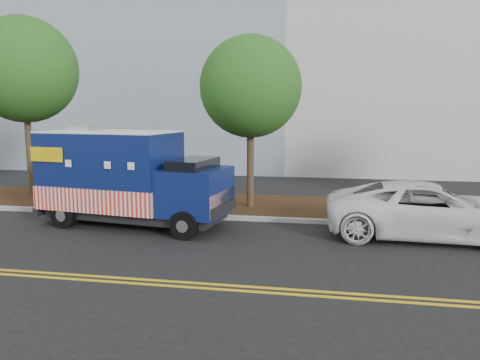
# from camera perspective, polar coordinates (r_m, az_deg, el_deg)

# --- Properties ---
(ground) EXTENTS (120.00, 120.00, 0.00)m
(ground) POSITION_cam_1_polar(r_m,az_deg,el_deg) (14.74, -6.54, -5.91)
(ground) COLOR black
(ground) RESTS_ON ground
(curb) EXTENTS (120.00, 0.18, 0.15)m
(curb) POSITION_cam_1_polar(r_m,az_deg,el_deg) (16.03, -5.09, -4.43)
(curb) COLOR #9E9E99
(curb) RESTS_ON ground
(mulch_strip) EXTENTS (120.00, 4.00, 0.15)m
(mulch_strip) POSITION_cam_1_polar(r_m,az_deg,el_deg) (18.01, -3.32, -2.97)
(mulch_strip) COLOR black
(mulch_strip) RESTS_ON ground
(centerline_near) EXTENTS (120.00, 0.10, 0.01)m
(centerline_near) POSITION_cam_1_polar(r_m,az_deg,el_deg) (10.75, -13.58, -11.58)
(centerline_near) COLOR gold
(centerline_near) RESTS_ON ground
(centerline_far) EXTENTS (120.00, 0.10, 0.01)m
(centerline_far) POSITION_cam_1_polar(r_m,az_deg,el_deg) (10.54, -14.14, -12.02)
(centerline_far) COLOR gold
(centerline_far) RESTS_ON ground
(tree_a) EXTENTS (4.26, 4.26, 7.40)m
(tree_a) POSITION_cam_1_polar(r_m,az_deg,el_deg) (21.27, -24.84, 12.06)
(tree_a) COLOR #38281C
(tree_a) RESTS_ON ground
(tree_b) EXTENTS (3.62, 3.62, 6.29)m
(tree_b) POSITION_cam_1_polar(r_m,az_deg,el_deg) (16.90, 1.30, 11.26)
(tree_b) COLOR #38281C
(tree_b) RESTS_ON ground
(sign_post) EXTENTS (0.06, 0.06, 2.40)m
(sign_post) POSITION_cam_1_polar(r_m,az_deg,el_deg) (16.60, -9.41, -0.11)
(sign_post) COLOR #473828
(sign_post) RESTS_ON ground
(food_truck) EXTENTS (6.35, 3.10, 3.21)m
(food_truck) POSITION_cam_1_polar(r_m,az_deg,el_deg) (15.31, -13.76, 0.00)
(food_truck) COLOR black
(food_truck) RESTS_ON ground
(white_car) EXTENTS (5.89, 2.90, 1.61)m
(white_car) POSITION_cam_1_polar(r_m,az_deg,el_deg) (14.52, 22.03, -3.45)
(white_car) COLOR white
(white_car) RESTS_ON ground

